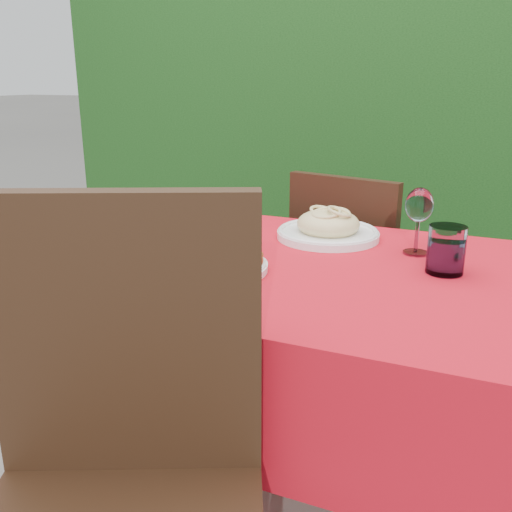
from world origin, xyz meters
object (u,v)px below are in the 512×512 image
at_px(wine_glass, 419,208).
at_px(fork, 126,250).
at_px(chair_far, 352,277).
at_px(pasta_plate, 328,228).
at_px(chair_near, 120,471).
at_px(water_glass, 446,252).
at_px(pizza_plate, 206,260).

xyz_separation_m(wine_glass, fork, (-0.70, -0.28, -0.12)).
distance_m(chair_far, pasta_plate, 0.48).
bearing_deg(pasta_plate, chair_near, -94.61).
distance_m(chair_near, wine_glass, 0.94).
bearing_deg(fork, water_glass, -8.31).
height_order(pasta_plate, water_glass, water_glass).
height_order(chair_far, fork, chair_far).
relative_size(pizza_plate, wine_glass, 1.82).
xyz_separation_m(pizza_plate, water_glass, (0.52, 0.20, 0.03)).
xyz_separation_m(chair_near, chair_far, (0.05, 1.29, -0.08)).
xyz_separation_m(chair_far, wine_glass, (0.27, -0.45, 0.37)).
bearing_deg(fork, chair_far, 39.92).
bearing_deg(pasta_plate, water_glass, -28.48).
bearing_deg(water_glass, chair_near, -119.79).
bearing_deg(wine_glass, water_glass, -56.53).
bearing_deg(pizza_plate, wine_glass, 37.07).
relative_size(chair_far, pizza_plate, 2.77).
xyz_separation_m(pizza_plate, pasta_plate, (0.19, 0.38, 0.00)).
bearing_deg(wine_glass, pasta_plate, 167.81).
bearing_deg(pizza_plate, pasta_plate, 64.21).
relative_size(chair_near, chair_far, 1.16).
height_order(water_glass, fork, water_glass).
height_order(water_glass, wine_glass, wine_glass).
bearing_deg(pasta_plate, fork, -143.80).
distance_m(wine_glass, fork, 0.77).
relative_size(pasta_plate, water_glass, 2.55).
bearing_deg(fork, pasta_plate, 17.17).
xyz_separation_m(chair_far, fork, (-0.44, -0.72, 0.25)).
xyz_separation_m(chair_far, pasta_plate, (0.02, -0.39, 0.28)).
bearing_deg(wine_glass, chair_near, -111.04).
bearing_deg(chair_far, pizza_plate, 90.73).
relative_size(chair_near, pasta_plate, 3.53).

